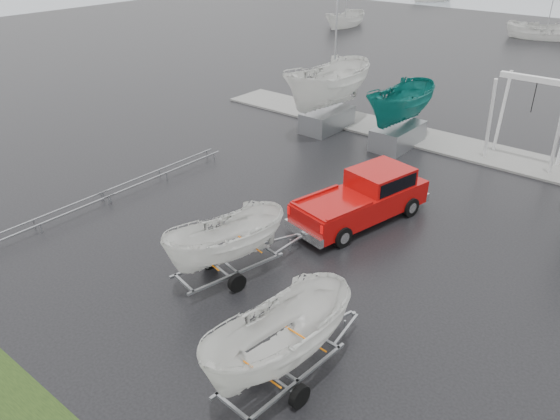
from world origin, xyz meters
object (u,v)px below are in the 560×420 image
at_px(pickup_truck, 367,196).
at_px(boat_hoist, 532,109).
at_px(trailer_parked, 281,292).
at_px(trailer_hitched, 225,205).

height_order(pickup_truck, boat_hoist, boat_hoist).
xyz_separation_m(trailer_parked, boat_hoist, (-0.08, 18.16, -0.17)).
distance_m(pickup_truck, trailer_parked, 9.36).
bearing_deg(boat_hoist, pickup_truck, -106.55).
distance_m(trailer_parked, boat_hoist, 18.16).
height_order(pickup_truck, trailer_parked, trailer_parked).
xyz_separation_m(trailer_hitched, trailer_parked, (4.25, -2.49, 0.19)).
relative_size(trailer_hitched, trailer_parked, 0.93).
bearing_deg(trailer_parked, trailer_hitched, 153.64).
xyz_separation_m(pickup_truck, boat_hoist, (2.81, 9.45, 1.68)).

